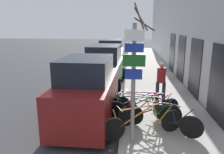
{
  "coord_description": "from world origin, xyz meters",
  "views": [
    {
      "loc": [
        1.27,
        -1.07,
        3.36
      ],
      "look_at": [
        0.64,
        6.35,
        1.56
      ],
      "focal_mm": 35.0,
      "sensor_mm": 36.0,
      "label": 1
    }
  ],
  "objects_px": {
    "parked_car_1": "(105,66)",
    "parked_car_2": "(111,54)",
    "bicycle_2": "(143,112)",
    "parked_car_0": "(87,93)",
    "signpost": "(133,79)",
    "bicycle_0": "(144,123)",
    "bicycle_3": "(150,110)",
    "bicycle_5": "(144,105)",
    "bicycle_4": "(138,107)",
    "pedestrian_near": "(161,79)",
    "bicycle_1": "(161,119)",
    "street_tree": "(135,57)"
  },
  "relations": [
    {
      "from": "parked_car_2",
      "to": "parked_car_0",
      "type": "bearing_deg",
      "value": -90.09
    },
    {
      "from": "bicycle_3",
      "to": "bicycle_5",
      "type": "xyz_separation_m",
      "value": [
        -0.15,
        0.56,
        -0.03
      ]
    },
    {
      "from": "bicycle_3",
      "to": "parked_car_0",
      "type": "xyz_separation_m",
      "value": [
        -2.16,
        0.17,
        0.5
      ]
    },
    {
      "from": "pedestrian_near",
      "to": "bicycle_5",
      "type": "bearing_deg",
      "value": -123.85
    },
    {
      "from": "pedestrian_near",
      "to": "street_tree",
      "type": "height_order",
      "value": "street_tree"
    },
    {
      "from": "bicycle_0",
      "to": "bicycle_5",
      "type": "distance_m",
      "value": 1.62
    },
    {
      "from": "bicycle_2",
      "to": "bicycle_3",
      "type": "height_order",
      "value": "bicycle_2"
    },
    {
      "from": "parked_car_1",
      "to": "parked_car_2",
      "type": "relative_size",
      "value": 0.98
    },
    {
      "from": "bicycle_2",
      "to": "bicycle_3",
      "type": "relative_size",
      "value": 1.17
    },
    {
      "from": "pedestrian_near",
      "to": "bicycle_1",
      "type": "bearing_deg",
      "value": -105.82
    },
    {
      "from": "signpost",
      "to": "bicycle_0",
      "type": "relative_size",
      "value": 1.36
    },
    {
      "from": "parked_car_1",
      "to": "parked_car_2",
      "type": "bearing_deg",
      "value": 94.11
    },
    {
      "from": "signpost",
      "to": "street_tree",
      "type": "xyz_separation_m",
      "value": [
        0.1,
        4.11,
        -0.0
      ]
    },
    {
      "from": "signpost",
      "to": "street_tree",
      "type": "height_order",
      "value": "street_tree"
    },
    {
      "from": "street_tree",
      "to": "bicycle_3",
      "type": "bearing_deg",
      "value": -79.44
    },
    {
      "from": "bicycle_2",
      "to": "pedestrian_near",
      "type": "height_order",
      "value": "pedestrian_near"
    },
    {
      "from": "bicycle_5",
      "to": "pedestrian_near",
      "type": "xyz_separation_m",
      "value": [
        0.79,
        1.67,
        0.57
      ]
    },
    {
      "from": "parked_car_0",
      "to": "bicycle_3",
      "type": "bearing_deg",
      "value": -3.06
    },
    {
      "from": "bicycle_2",
      "to": "parked_car_0",
      "type": "relative_size",
      "value": 0.6
    },
    {
      "from": "bicycle_1",
      "to": "street_tree",
      "type": "bearing_deg",
      "value": 38.27
    },
    {
      "from": "bicycle_1",
      "to": "parked_car_0",
      "type": "height_order",
      "value": "parked_car_0"
    },
    {
      "from": "bicycle_4",
      "to": "parked_car_2",
      "type": "xyz_separation_m",
      "value": [
        -1.88,
        10.55,
        0.46
      ]
    },
    {
      "from": "bicycle_4",
      "to": "bicycle_3",
      "type": "bearing_deg",
      "value": -117.98
    },
    {
      "from": "parked_car_2",
      "to": "signpost",
      "type": "bearing_deg",
      "value": -82.98
    },
    {
      "from": "bicycle_0",
      "to": "bicycle_4",
      "type": "xyz_separation_m",
      "value": [
        -0.11,
        1.39,
        -0.03
      ]
    },
    {
      "from": "bicycle_2",
      "to": "street_tree",
      "type": "relative_size",
      "value": 0.6
    },
    {
      "from": "signpost",
      "to": "bicycle_0",
      "type": "distance_m",
      "value": 1.49
    },
    {
      "from": "bicycle_4",
      "to": "bicycle_0",
      "type": "bearing_deg",
      "value": -162.19
    },
    {
      "from": "bicycle_2",
      "to": "street_tree",
      "type": "bearing_deg",
      "value": 11.78
    },
    {
      "from": "bicycle_2",
      "to": "bicycle_5",
      "type": "relative_size",
      "value": 1.1
    },
    {
      "from": "bicycle_2",
      "to": "bicycle_4",
      "type": "height_order",
      "value": "bicycle_2"
    },
    {
      "from": "parked_car_1",
      "to": "pedestrian_near",
      "type": "bearing_deg",
      "value": -45.47
    },
    {
      "from": "bicycle_0",
      "to": "bicycle_1",
      "type": "height_order",
      "value": "bicycle_0"
    },
    {
      "from": "bicycle_3",
      "to": "bicycle_5",
      "type": "relative_size",
      "value": 0.94
    },
    {
      "from": "bicycle_4",
      "to": "pedestrian_near",
      "type": "distance_m",
      "value": 2.24
    },
    {
      "from": "bicycle_5",
      "to": "parked_car_2",
      "type": "height_order",
      "value": "parked_car_2"
    },
    {
      "from": "bicycle_3",
      "to": "parked_car_1",
      "type": "height_order",
      "value": "parked_car_1"
    },
    {
      "from": "signpost",
      "to": "parked_car_2",
      "type": "height_order",
      "value": "signpost"
    },
    {
      "from": "bicycle_2",
      "to": "bicycle_4",
      "type": "relative_size",
      "value": 1.1
    },
    {
      "from": "parked_car_0",
      "to": "pedestrian_near",
      "type": "xyz_separation_m",
      "value": [
        2.8,
        2.06,
        0.05
      ]
    },
    {
      "from": "bicycle_1",
      "to": "parked_car_0",
      "type": "bearing_deg",
      "value": 96.15
    },
    {
      "from": "bicycle_2",
      "to": "bicycle_5",
      "type": "distance_m",
      "value": 0.74
    },
    {
      "from": "bicycle_0",
      "to": "bicycle_3",
      "type": "distance_m",
      "value": 1.09
    },
    {
      "from": "bicycle_0",
      "to": "parked_car_0",
      "type": "height_order",
      "value": "parked_car_0"
    },
    {
      "from": "bicycle_3",
      "to": "bicycle_2",
      "type": "bearing_deg",
      "value": 96.74
    },
    {
      "from": "bicycle_0",
      "to": "bicycle_3",
      "type": "relative_size",
      "value": 1.12
    },
    {
      "from": "bicycle_5",
      "to": "parked_car_0",
      "type": "bearing_deg",
      "value": 108.6
    },
    {
      "from": "bicycle_2",
      "to": "pedestrian_near",
      "type": "xyz_separation_m",
      "value": [
        0.88,
        2.41,
        0.54
      ]
    },
    {
      "from": "bicycle_5",
      "to": "bicycle_1",
      "type": "bearing_deg",
      "value": -153.54
    },
    {
      "from": "signpost",
      "to": "bicycle_3",
      "type": "distance_m",
      "value": 2.1
    }
  ]
}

